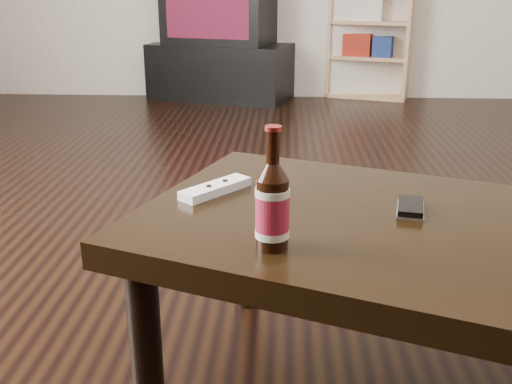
{
  "coord_description": "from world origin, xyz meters",
  "views": [
    {
      "loc": [
        -0.07,
        -1.84,
        0.92
      ],
      "look_at": [
        -0.12,
        -0.82,
        0.55
      ],
      "focal_mm": 42.0,
      "sensor_mm": 36.0,
      "label": 1
    }
  ],
  "objects_px": {
    "tv": "(220,4)",
    "coffee_table": "(418,251)",
    "remote": "(216,188)",
    "tv_stand": "(221,71)",
    "beer_bottle": "(272,207)",
    "phone": "(411,208)",
    "bookshelf": "(371,19)"
  },
  "relations": [
    {
      "from": "tv",
      "to": "coffee_table",
      "type": "relative_size",
      "value": 0.67
    },
    {
      "from": "tv",
      "to": "coffee_table",
      "type": "bearing_deg",
      "value": -61.25
    },
    {
      "from": "tv",
      "to": "remote",
      "type": "distance_m",
      "value": 3.46
    },
    {
      "from": "tv_stand",
      "to": "tv",
      "type": "height_order",
      "value": "tv"
    },
    {
      "from": "beer_bottle",
      "to": "phone",
      "type": "bearing_deg",
      "value": 33.5
    },
    {
      "from": "tv",
      "to": "phone",
      "type": "distance_m",
      "value": 3.63
    },
    {
      "from": "tv",
      "to": "remote",
      "type": "height_order",
      "value": "tv"
    },
    {
      "from": "coffee_table",
      "to": "tv_stand",
      "type": "bearing_deg",
      "value": 102.31
    },
    {
      "from": "beer_bottle",
      "to": "remote",
      "type": "height_order",
      "value": "beer_bottle"
    },
    {
      "from": "tv",
      "to": "bookshelf",
      "type": "height_order",
      "value": "bookshelf"
    },
    {
      "from": "coffee_table",
      "to": "tv",
      "type": "bearing_deg",
      "value": 102.32
    },
    {
      "from": "coffee_table",
      "to": "remote",
      "type": "relative_size",
      "value": 7.55
    },
    {
      "from": "beer_bottle",
      "to": "phone",
      "type": "relative_size",
      "value": 1.98
    },
    {
      "from": "tv",
      "to": "beer_bottle",
      "type": "height_order",
      "value": "tv"
    },
    {
      "from": "tv",
      "to": "phone",
      "type": "relative_size",
      "value": 7.64
    },
    {
      "from": "tv_stand",
      "to": "bookshelf",
      "type": "height_order",
      "value": "bookshelf"
    },
    {
      "from": "tv",
      "to": "remote",
      "type": "xyz_separation_m",
      "value": [
        0.35,
        -3.43,
        -0.27
      ]
    },
    {
      "from": "phone",
      "to": "tv",
      "type": "bearing_deg",
      "value": 113.99
    },
    {
      "from": "tv_stand",
      "to": "tv",
      "type": "distance_m",
      "value": 0.51
    },
    {
      "from": "tv",
      "to": "remote",
      "type": "bearing_deg",
      "value": -67.8
    },
    {
      "from": "bookshelf",
      "to": "coffee_table",
      "type": "distance_m",
      "value": 3.77
    },
    {
      "from": "tv_stand",
      "to": "remote",
      "type": "distance_m",
      "value": 3.46
    },
    {
      "from": "coffee_table",
      "to": "remote",
      "type": "distance_m",
      "value": 0.48
    },
    {
      "from": "tv",
      "to": "beer_bottle",
      "type": "relative_size",
      "value": 3.86
    },
    {
      "from": "coffee_table",
      "to": "bookshelf",
      "type": "bearing_deg",
      "value": 84.17
    },
    {
      "from": "tv_stand",
      "to": "coffee_table",
      "type": "xyz_separation_m",
      "value": [
        0.79,
        -3.61,
        0.17
      ]
    },
    {
      "from": "coffee_table",
      "to": "beer_bottle",
      "type": "height_order",
      "value": "beer_bottle"
    },
    {
      "from": "beer_bottle",
      "to": "phone",
      "type": "xyz_separation_m",
      "value": [
        0.29,
        0.19,
        -0.07
      ]
    },
    {
      "from": "tv_stand",
      "to": "phone",
      "type": "distance_m",
      "value": 3.63
    },
    {
      "from": "tv_stand",
      "to": "bookshelf",
      "type": "xyz_separation_m",
      "value": [
        1.17,
        0.14,
        0.39
      ]
    },
    {
      "from": "bookshelf",
      "to": "tv_stand",
      "type": "bearing_deg",
      "value": -155.99
    },
    {
      "from": "bookshelf",
      "to": "phone",
      "type": "bearing_deg",
      "value": -78.63
    }
  ]
}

